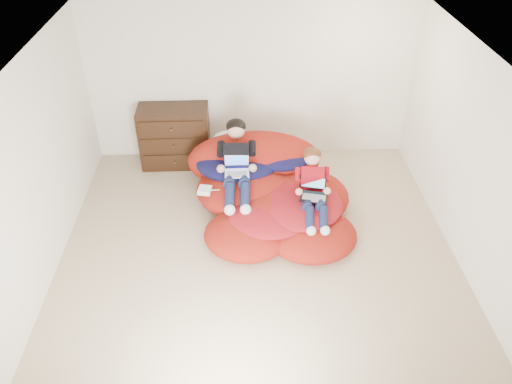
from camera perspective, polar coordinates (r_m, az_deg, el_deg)
name	(u,v)px	position (r m, az deg, el deg)	size (l,w,h in m)	color
room_shell	(258,241)	(6.28, 0.22, -5.57)	(5.10, 5.10, 2.77)	#C1AC8A
dresser	(175,136)	(8.00, -9.24, 6.29)	(1.08, 0.61, 0.97)	black
beanbag_pile	(269,191)	(7.01, 1.46, 0.06)	(2.31, 2.39, 0.91)	#AA1E13
cream_pillow	(228,141)	(7.52, -3.24, 5.85)	(0.48, 0.31, 0.31)	silver
older_boy	(237,159)	(6.92, -2.22, 3.76)	(0.38, 1.33, 0.79)	black
younger_boy	(313,184)	(6.56, 6.56, 0.87)	(0.35, 1.04, 0.73)	#AE0F1C
laptop_white	(237,168)	(6.85, -2.20, 2.81)	(0.33, 0.32, 0.23)	white
laptop_black	(313,191)	(6.56, 6.58, 0.15)	(0.40, 0.40, 0.25)	black
power_adapter	(205,190)	(6.82, -5.87, 0.20)	(0.17, 0.17, 0.06)	white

